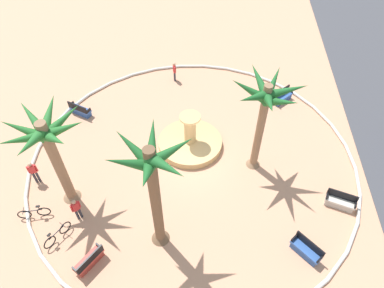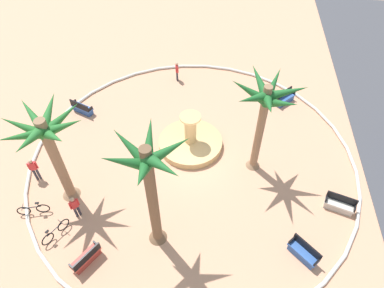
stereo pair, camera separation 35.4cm
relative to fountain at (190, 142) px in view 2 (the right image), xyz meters
name	(u,v)px [view 2 (the right image)]	position (x,y,z in m)	size (l,w,h in m)	color
ground_plane	(193,159)	(1.13, 0.27, -0.35)	(80.00, 80.00, 0.00)	tan
plaza_curb	(193,158)	(1.13, 0.27, -0.25)	(19.98, 19.98, 0.20)	silver
fountain	(190,142)	(0.00, 0.00, 0.00)	(4.06, 4.06, 2.54)	tan
palm_tree_near_fountain	(149,178)	(6.65, -0.92, 4.75)	(3.70, 3.57, 7.16)	brown
palm_tree_by_curb	(48,140)	(4.53, -6.31, 4.16)	(4.14, 3.99, 6.07)	#8E6B4C
palm_tree_mid_plaza	(265,107)	(1.27, 3.98, 4.45)	(3.96, 3.99, 6.31)	#8E6B4C
bench_east	(339,205)	(3.82, 8.61, 0.00)	(0.97, 1.68, 1.00)	beige
bench_west	(285,99)	(-4.99, 6.29, 0.00)	(1.49, 1.48, 1.00)	#335BA8
bench_north	(86,258)	(8.31, -4.14, 0.00)	(1.62, 1.27, 1.00)	#B73D33
bench_southeast	(303,253)	(6.84, 6.37, 0.00)	(1.46, 1.51, 1.00)	#335BA8
bench_southwest	(82,109)	(-2.31, -7.91, 0.00)	(1.09, 1.67, 1.00)	#335BA8
bicycle_red_frame	(56,232)	(7.11, -6.16, 0.04)	(1.53, 0.90, 0.94)	black
bicycle_by_lamppost	(33,209)	(5.96, -7.84, 0.04)	(0.60, 1.67, 0.94)	black
person_cyclist_helmet	(75,206)	(5.81, -5.45, 0.56)	(0.41, 0.39, 1.61)	#33333D
person_cyclist_photo	(34,168)	(3.66, -8.63, 0.61)	(0.32, 0.49, 1.70)	#33333D
person_pedestrian_stroll	(177,70)	(-6.80, -1.82, 0.54)	(0.51, 0.28, 1.59)	#33333D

